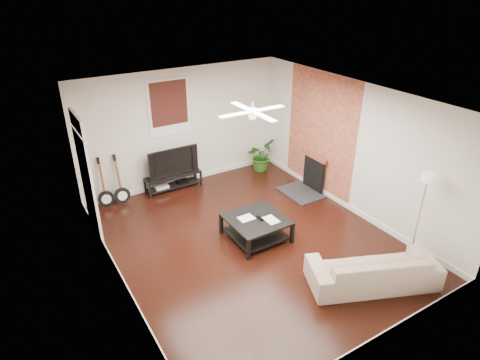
% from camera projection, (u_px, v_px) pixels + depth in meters
% --- Properties ---
extents(room, '(5.01, 6.01, 2.81)m').
position_uv_depth(room, '(252.00, 176.00, 7.38)').
color(room, black).
rests_on(room, ground).
extents(brick_accent, '(0.02, 2.20, 2.80)m').
position_uv_depth(brick_accent, '(320.00, 134.00, 9.30)').
color(brick_accent, '#AF4B38').
rests_on(brick_accent, floor).
extents(fireplace, '(0.80, 1.10, 0.92)m').
position_uv_depth(fireplace, '(307.00, 174.00, 9.59)').
color(fireplace, black).
rests_on(fireplace, floor).
extents(window_back, '(1.00, 0.06, 1.30)m').
position_uv_depth(window_back, '(169.00, 108.00, 9.26)').
color(window_back, black).
rests_on(window_back, wall_back).
extents(door_left, '(0.08, 1.00, 2.50)m').
position_uv_depth(door_left, '(87.00, 175.00, 7.75)').
color(door_left, white).
rests_on(door_left, wall_left).
extents(tv_stand, '(1.35, 0.36, 0.38)m').
position_uv_depth(tv_stand, '(174.00, 182.00, 9.85)').
color(tv_stand, black).
rests_on(tv_stand, floor).
extents(tv, '(1.21, 0.16, 0.70)m').
position_uv_depth(tv, '(172.00, 161.00, 9.63)').
color(tv, black).
rests_on(tv, tv_stand).
extents(coffee_table, '(1.07, 1.07, 0.45)m').
position_uv_depth(coffee_table, '(256.00, 228.00, 8.00)').
color(coffee_table, black).
rests_on(coffee_table, floor).
extents(sofa, '(2.26, 1.58, 0.62)m').
position_uv_depth(sofa, '(373.00, 268.00, 6.79)').
color(sofa, tan).
rests_on(sofa, floor).
extents(floor_lamp, '(0.37, 0.37, 1.72)m').
position_uv_depth(floor_lamp, '(419.00, 218.00, 7.15)').
color(floor_lamp, silver).
rests_on(floor_lamp, floor).
extents(potted_plant, '(0.96, 0.94, 0.80)m').
position_uv_depth(potted_plant, '(261.00, 156.00, 10.73)').
color(potted_plant, '#255B1A').
rests_on(potted_plant, floor).
extents(guitar_left, '(0.39, 0.29, 1.16)m').
position_uv_depth(guitar_left, '(104.00, 184.00, 8.91)').
color(guitar_left, black).
rests_on(guitar_left, floor).
extents(guitar_right, '(0.36, 0.26, 1.16)m').
position_uv_depth(guitar_right, '(120.00, 181.00, 9.05)').
color(guitar_right, black).
rests_on(guitar_right, floor).
extents(ceiling_fan, '(1.24, 1.24, 0.32)m').
position_uv_depth(ceiling_fan, '(253.00, 111.00, 6.84)').
color(ceiling_fan, white).
rests_on(ceiling_fan, ceiling).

